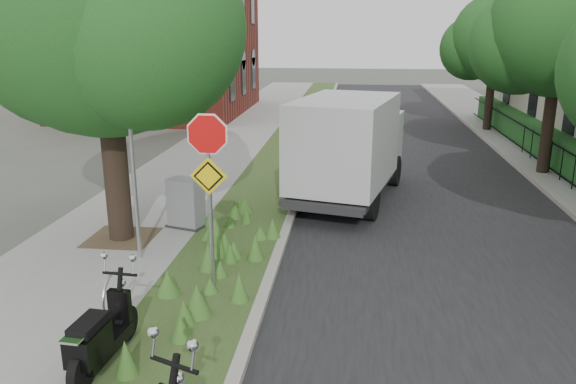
# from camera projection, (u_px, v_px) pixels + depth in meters

# --- Properties ---
(ground) EXTENTS (120.00, 120.00, 0.00)m
(ground) POSITION_uv_depth(u_px,v_px,m) (289.00, 315.00, 9.19)
(ground) COLOR #4C5147
(ground) RESTS_ON ground
(sidewalk_near) EXTENTS (3.50, 60.00, 0.12)m
(sidewalk_near) POSITION_uv_depth(u_px,v_px,m) (199.00, 164.00, 19.18)
(sidewalk_near) COLOR gray
(sidewalk_near) RESTS_ON ground
(verge) EXTENTS (2.00, 60.00, 0.12)m
(verge) POSITION_uv_depth(u_px,v_px,m) (278.00, 166.00, 18.87)
(verge) COLOR #32451D
(verge) RESTS_ON ground
(kerb_near) EXTENTS (0.20, 60.00, 0.13)m
(kerb_near) POSITION_uv_depth(u_px,v_px,m) (308.00, 167.00, 18.76)
(kerb_near) COLOR #9E9991
(kerb_near) RESTS_ON ground
(road) EXTENTS (7.00, 60.00, 0.01)m
(road) POSITION_uv_depth(u_px,v_px,m) (414.00, 172.00, 18.39)
(road) COLOR black
(road) RESTS_ON ground
(kerb_far) EXTENTS (0.20, 60.00, 0.13)m
(kerb_far) POSITION_uv_depth(u_px,v_px,m) (525.00, 173.00, 17.98)
(kerb_far) COLOR #9E9991
(kerb_far) RESTS_ON ground
(street_tree_main) EXTENTS (6.21, 5.54, 7.66)m
(street_tree_main) POSITION_uv_depth(u_px,v_px,m) (100.00, 13.00, 11.03)
(street_tree_main) COLOR black
(street_tree_main) RESTS_ON ground
(bare_post) EXTENTS (0.08, 0.08, 4.00)m
(bare_post) POSITION_uv_depth(u_px,v_px,m) (133.00, 160.00, 10.67)
(bare_post) COLOR #A5A8AD
(bare_post) RESTS_ON ground
(bike_hoop) EXTENTS (0.06, 0.78, 0.77)m
(bike_hoop) POSITION_uv_depth(u_px,v_px,m) (113.00, 296.00, 8.78)
(bike_hoop) COLOR #A5A8AD
(bike_hoop) RESTS_ON ground
(sign_assembly) EXTENTS (0.94, 0.08, 3.22)m
(sign_assembly) POSITION_uv_depth(u_px,v_px,m) (209.00, 167.00, 9.25)
(sign_assembly) COLOR #A5A8AD
(sign_assembly) RESTS_ON ground
(fence_far) EXTENTS (0.04, 24.00, 1.00)m
(fence_far) POSITION_uv_depth(u_px,v_px,m) (551.00, 155.00, 17.73)
(fence_far) COLOR black
(fence_far) RESTS_ON ground
(hedge_far) EXTENTS (1.00, 24.00, 1.10)m
(hedge_far) POSITION_uv_depth(u_px,v_px,m) (574.00, 156.00, 17.66)
(hedge_far) COLOR #1C4F1D
(hedge_far) RESTS_ON footpath_far
(brick_building) EXTENTS (9.40, 10.40, 8.30)m
(brick_building) POSITION_uv_depth(u_px,v_px,m) (160.00, 35.00, 30.04)
(brick_building) COLOR maroon
(brick_building) RESTS_ON ground
(far_tree_b) EXTENTS (4.83, 4.31, 6.56)m
(far_tree_b) POSITION_uv_depth(u_px,v_px,m) (557.00, 34.00, 16.77)
(far_tree_b) COLOR black
(far_tree_b) RESTS_ON ground
(far_tree_c) EXTENTS (4.37, 3.89, 5.93)m
(far_tree_c) POSITION_uv_depth(u_px,v_px,m) (494.00, 42.00, 24.51)
(far_tree_c) COLOR black
(far_tree_c) RESTS_ON ground
(scooter_near) EXTENTS (0.44, 1.74, 0.83)m
(scooter_near) POSITION_uv_depth(u_px,v_px,m) (97.00, 343.00, 7.40)
(scooter_near) COLOR black
(scooter_near) RESTS_ON ground
(box_truck) EXTENTS (3.22, 5.66, 2.42)m
(box_truck) POSITION_uv_depth(u_px,v_px,m) (349.00, 143.00, 14.95)
(box_truck) COLOR #262628
(box_truck) RESTS_ON ground
(utility_cabinet) EXTENTS (0.97, 0.79, 1.13)m
(utility_cabinet) POSITION_uv_depth(u_px,v_px,m) (186.00, 204.00, 12.84)
(utility_cabinet) COLOR #262628
(utility_cabinet) RESTS_ON ground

